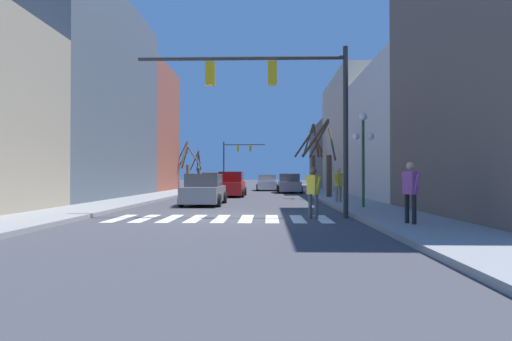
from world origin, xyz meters
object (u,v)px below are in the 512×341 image
(pedestrian_on_left_sidewalk, at_px, (410,187))
(street_tree_right_far, at_px, (187,167))
(car_at_intersection, at_px, (228,181))
(street_tree_left_mid, at_px, (326,163))
(street_lamp_right_corner, at_px, (363,140))
(pedestrian_on_right_sidewalk, at_px, (339,182))
(car_parked_right_near, at_px, (267,183))
(car_parked_left_mid, at_px, (204,190))
(street_tree_left_far, at_px, (313,156))
(pedestrian_near_right_corner, at_px, (313,188))
(car_parked_left_near, at_px, (232,185))
(car_parked_right_mid, at_px, (212,183))
(traffic_signal_near, at_px, (283,92))
(car_driving_toward_lane, at_px, (289,184))
(traffic_signal_far, at_px, (235,154))
(street_tree_left_near, at_px, (198,172))

(pedestrian_on_left_sidewalk, bearing_deg, street_tree_right_far, 3.35)
(car_at_intersection, height_order, street_tree_left_mid, street_tree_left_mid)
(street_lamp_right_corner, distance_m, pedestrian_on_left_sidewalk, 6.31)
(street_lamp_right_corner, bearing_deg, pedestrian_on_right_sidewalk, 98.86)
(car_parked_right_near, bearing_deg, car_parked_left_mid, 170.73)
(car_parked_right_near, height_order, street_tree_left_far, street_tree_left_far)
(pedestrian_near_right_corner, distance_m, street_tree_left_mid, 11.91)
(car_parked_left_near, bearing_deg, car_parked_right_mid, -163.33)
(car_parked_right_near, xyz_separation_m, car_parked_right_mid, (-5.20, -2.66, 0.08))
(car_at_intersection, distance_m, pedestrian_on_right_sidewalk, 32.58)
(pedestrian_on_right_sidewalk, bearing_deg, car_parked_right_mid, -104.18)
(pedestrian_on_left_sidewalk, bearing_deg, traffic_signal_near, 31.32)
(car_parked_left_mid, height_order, pedestrian_on_left_sidewalk, pedestrian_on_left_sidewalk)
(car_parked_right_mid, xyz_separation_m, pedestrian_on_right_sidewalk, (8.93, -16.87, 0.37))
(pedestrian_on_left_sidewalk, bearing_deg, street_tree_left_mid, -18.23)
(pedestrian_on_right_sidewalk, bearing_deg, car_parked_right_near, -121.25)
(car_driving_toward_lane, distance_m, car_at_intersection, 18.34)
(street_lamp_right_corner, height_order, street_tree_left_mid, street_tree_left_mid)
(car_parked_left_mid, xyz_separation_m, car_at_intersection, (-1.95, 31.58, -0.03))
(street_tree_right_far, bearing_deg, pedestrian_on_left_sidewalk, -67.07)
(pedestrian_on_right_sidewalk, height_order, street_tree_left_mid, street_tree_left_mid)
(car_driving_toward_lane, height_order, street_tree_right_far, street_tree_right_far)
(traffic_signal_far, xyz_separation_m, car_at_intersection, (-0.75, -3.29, -3.74))
(car_parked_right_mid, relative_size, street_tree_left_far, 0.69)
(car_driving_toward_lane, height_order, car_parked_right_mid, car_parked_right_mid)
(car_driving_toward_lane, relative_size, car_parked_right_near, 1.09)
(car_parked_right_mid, bearing_deg, pedestrian_on_left_sidewalk, -160.32)
(car_parked_right_near, xyz_separation_m, street_tree_left_far, (4.80, 1.50, 2.82))
(street_tree_left_near, bearing_deg, car_driving_toward_lane, -36.09)
(traffic_signal_near, height_order, car_parked_left_mid, traffic_signal_near)
(pedestrian_near_right_corner, distance_m, street_tree_left_near, 29.19)
(car_parked_right_mid, bearing_deg, street_tree_right_far, 43.14)
(car_parked_right_mid, bearing_deg, car_parked_left_near, -163.33)
(car_driving_toward_lane, distance_m, street_tree_left_mid, 9.72)
(street_tree_left_mid, xyz_separation_m, street_tree_left_near, (-11.09, 16.13, -0.49))
(car_parked_left_near, bearing_deg, car_parked_left_mid, -4.56)
(car_parked_right_mid, distance_m, street_tree_left_far, 11.17)
(car_parked_right_mid, height_order, pedestrian_on_left_sidewalk, pedestrian_on_left_sidewalk)
(street_lamp_right_corner, bearing_deg, pedestrian_on_left_sidewalk, -90.90)
(street_tree_left_mid, bearing_deg, street_lamp_right_corner, -87.02)
(pedestrian_on_right_sidewalk, relative_size, street_tree_left_far, 0.26)
(pedestrian_near_right_corner, xyz_separation_m, street_tree_left_far, (3.14, 27.65, 2.48))
(car_driving_toward_lane, bearing_deg, street_tree_left_mid, -168.80)
(car_at_intersection, distance_m, street_tree_left_near, 10.45)
(car_driving_toward_lane, bearing_deg, street_tree_right_far, 60.67)
(pedestrian_near_right_corner, relative_size, pedestrian_on_left_sidewalk, 1.03)
(car_parked_left_mid, relative_size, car_parked_left_near, 0.91)
(street_lamp_right_corner, xyz_separation_m, pedestrian_on_right_sidewalk, (-0.50, 3.22, -1.88))
(car_driving_toward_lane, xyz_separation_m, car_parked_right_mid, (-7.14, 2.44, 0.04))
(car_driving_toward_lane, height_order, pedestrian_near_right_corner, pedestrian_near_right_corner)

